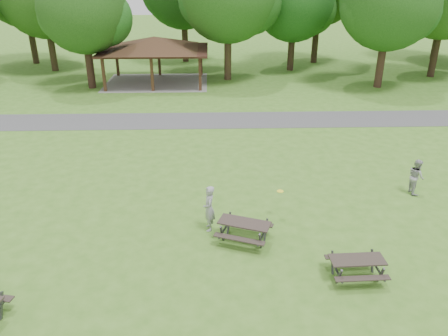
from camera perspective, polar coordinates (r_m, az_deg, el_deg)
ground at (r=15.27m, az=-3.33°, el=-10.86°), size 160.00×160.00×0.00m
asphalt_path at (r=27.86m, az=-2.73°, el=6.24°), size 120.00×3.20×0.02m
pavilion at (r=37.13m, az=-9.07°, el=15.54°), size 8.60×7.01×3.76m
tree_row_d at (r=36.29m, az=-17.81°, el=18.84°), size 6.93×6.60×9.27m
tree_row_f at (r=41.73m, az=9.26°, el=20.39°), size 7.35×7.00×9.55m
tree_row_g at (r=37.10m, az=20.94°, el=19.40°), size 7.77×7.40×10.25m
picnic_table_middle at (r=15.50m, az=2.66°, el=-7.66°), size 2.21×2.00×0.78m
picnic_table_far at (r=14.44m, az=16.95°, el=-11.84°), size 1.72×1.41×0.73m
frisbee_in_flight at (r=16.76m, az=7.35°, el=-3.03°), size 0.31×0.31×0.02m
frisbee_thrower at (r=15.98m, az=-1.96°, el=-5.30°), size 0.46×0.67×1.76m
frisbee_catcher at (r=20.29m, az=23.79°, el=-1.01°), size 0.61×0.77×1.55m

